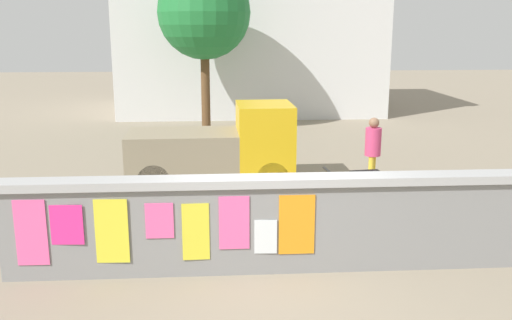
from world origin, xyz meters
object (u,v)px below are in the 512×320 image
motorcycle (357,189)px  bicycle_near (120,211)px  auto_rickshaw_truck (220,147)px  tree_roadside (204,13)px  bicycle_far (216,223)px  person_walking (373,147)px

motorcycle → bicycle_near: 4.42m
auto_rickshaw_truck → tree_roadside: size_ratio=0.66×
tree_roadside → motorcycle: bearing=-71.1°
motorcycle → bicycle_far: (-2.70, -1.45, -0.10)m
auto_rickshaw_truck → bicycle_near: (-1.76, -2.72, -0.54)m
bicycle_near → tree_roadside: (1.31, 9.67, 3.56)m
auto_rickshaw_truck → person_walking: size_ratio=2.24×
auto_rickshaw_truck → person_walking: auto_rickshaw_truck is taller
bicycle_near → person_walking: (5.02, 2.11, 0.62)m
motorcycle → bicycle_far: 3.06m
auto_rickshaw_truck → bicycle_near: size_ratio=2.18×
bicycle_near → tree_roadside: tree_roadside is taller
auto_rickshaw_truck → person_walking: bearing=-10.5°
auto_rickshaw_truck → tree_roadside: bearing=93.6°
bicycle_far → person_walking: person_walking is taller
auto_rickshaw_truck → bicycle_far: auto_rickshaw_truck is taller
bicycle_near → person_walking: bearing=22.8°
bicycle_far → tree_roadside: bearing=91.9°
bicycle_near → tree_roadside: 10.38m
motorcycle → tree_roadside: 10.04m
tree_roadside → bicycle_far: bearing=-88.1°
bicycle_far → person_walking: 4.43m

